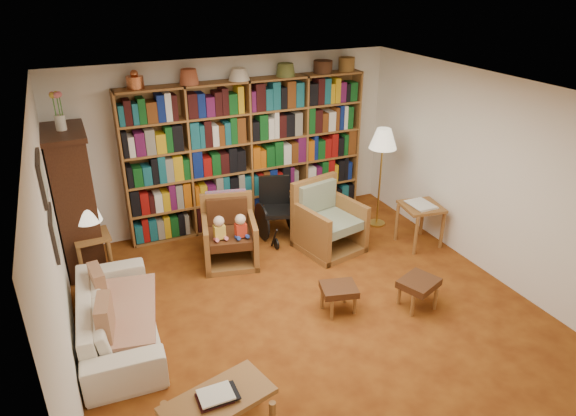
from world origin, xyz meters
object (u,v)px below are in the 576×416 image
side_table_lamp (93,245)px  wheelchair (278,210)px  sofa (118,315)px  armchair_sage (326,223)px  footstool_b (419,285)px  side_table_papers (421,212)px  floor_lamp (383,143)px  footstool_a (339,291)px  coffee_table (218,403)px  armchair_leather (228,235)px

side_table_lamp → wheelchair: size_ratio=0.65×
sofa → armchair_sage: bearing=-70.1°
footstool_b → sofa: bearing=165.4°
side_table_lamp → armchair_sage: armchair_sage is taller
side_table_lamp → side_table_papers: 4.40m
side_table_lamp → floor_lamp: size_ratio=0.39×
sofa → footstool_a: bearing=-99.8°
floor_lamp → coffee_table: floor_lamp is taller
footstool_a → side_table_lamp: bearing=142.0°
footstool_b → coffee_table: coffee_table is taller
side_table_papers → footstool_b: side_table_papers is taller
coffee_table → armchair_leather: bearing=70.5°
armchair_leather → armchair_sage: bearing=-9.1°
floor_lamp → side_table_papers: size_ratio=2.40×
side_table_lamp → footstool_b: 4.02m
armchair_sage → armchair_leather: bearing=170.9°
coffee_table → floor_lamp: bearing=39.6°
footstool_b → floor_lamp: bearing=69.4°
footstool_a → armchair_leather: bearing=115.4°
side_table_papers → footstool_b: (-0.95, -1.24, -0.21)m
side_table_papers → coffee_table: 4.13m
armchair_sage → wheelchair: 0.75m
sofa → floor_lamp: 4.29m
footstool_a → coffee_table: (-1.76, -1.09, 0.05)m
sofa → footstool_b: size_ratio=3.62×
floor_lamp → side_table_papers: bearing=-76.0°
footstool_b → wheelchair: bearing=109.1°
side_table_lamp → wheelchair: 2.55m
coffee_table → armchair_sage: bearing=47.0°
coffee_table → sofa: bearing=110.2°
armchair_leather → coffee_table: size_ratio=0.89×
armchair_leather → floor_lamp: floor_lamp is taller
armchair_leather → sofa: bearing=-145.1°
sofa → armchair_leather: (1.58, 1.10, 0.08)m
sofa → floor_lamp: floor_lamp is taller
armchair_sage → side_table_papers: armchair_sage is taller
sofa → wheelchair: wheelchair is taller
footstool_a → footstool_b: footstool_b is taller
sofa → wheelchair: size_ratio=2.12×
sofa → footstool_b: bearing=-101.3°
armchair_leather → wheelchair: bearing=21.0°
coffee_table → footstool_a: bearing=31.8°
wheelchair → side_table_papers: bearing=-31.0°
side_table_papers → armchair_sage: bearing=158.5°
sofa → coffee_table: 1.75m
wheelchair → coffee_table: bearing=-121.0°
side_table_papers → footstool_a: 2.07m
wheelchair → footstool_a: wheelchair is taller
side_table_lamp → coffee_table: side_table_lamp is taller
wheelchair → armchair_leather: bearing=-159.0°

